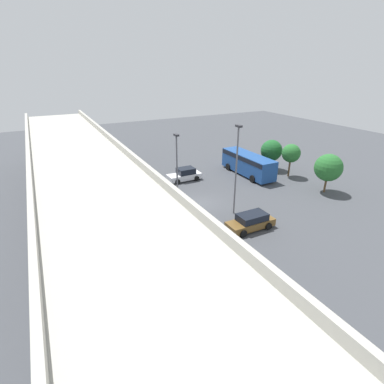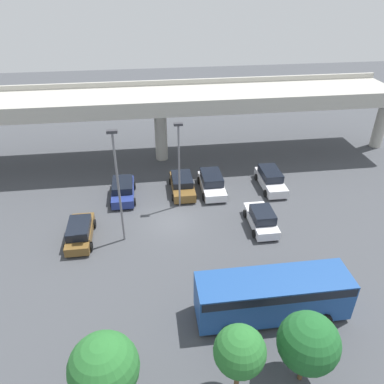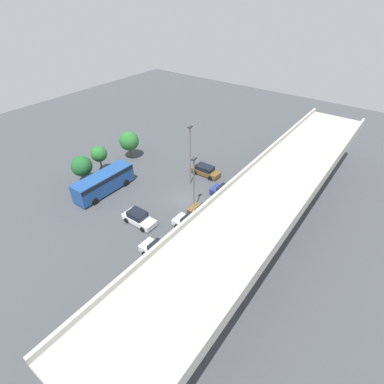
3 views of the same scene
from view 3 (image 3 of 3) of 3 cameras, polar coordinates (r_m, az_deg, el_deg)
The scene contains 14 objects.
ground_plane at distance 40.93m, azimuth -1.49°, elevation -1.45°, with size 105.81×105.81×0.00m, color #424449.
highway_overpass at distance 32.67m, azimuth 14.93°, elevation -0.05°, with size 50.66×7.70×7.45m.
parked_car_0 at distance 45.92m, azimuth 2.56°, elevation 4.12°, with size 2.00×4.55×1.50m.
parked_car_1 at distance 41.20m, azimuth 6.74°, elevation -0.15°, with size 2.18×4.57×1.54m.
parked_car_2 at distance 37.40m, azimuth 2.88°, elevation -4.20°, with size 2.22×4.69×1.50m.
parked_car_3 at distance 35.74m, azimuth 0.13°, elevation -6.23°, with size 2.21×4.74×1.63m.
parked_car_4 at distance 37.29m, azimuth -10.12°, elevation -4.90°, with size 2.03×4.41×1.63m.
parked_car_5 at distance 32.71m, azimuth -5.93°, elevation -11.35°, with size 2.07×4.85×1.68m.
shuttle_bus at distance 43.31m, azimuth -16.47°, elevation 1.94°, with size 8.97×2.82×2.83m.
lamp_post_near_aisle at distance 36.58m, azimuth 0.36°, elevation 2.17°, with size 0.70×0.35×7.62m.
lamp_post_mid_lot at distance 41.60m, azimuth -0.36°, elevation 7.64°, with size 0.70×0.35×8.94m.
tree_front_left at distance 50.67m, azimuth -11.89°, elevation 9.47°, with size 3.16×3.16×4.61m.
tree_front_centre at distance 47.38m, azimuth -17.30°, elevation 6.93°, with size 2.42×2.42×4.43m.
tree_front_right at distance 45.72m, azimuth -20.27°, elevation 4.65°, with size 2.99×2.99×4.30m.
Camera 3 is at (25.69, 20.37, 24.51)m, focal length 28.00 mm.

